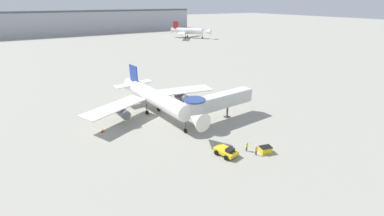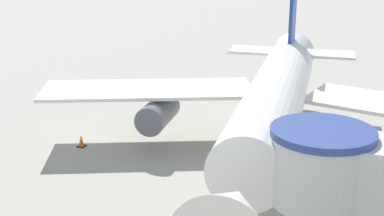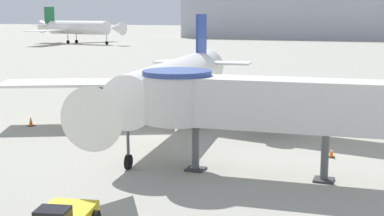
{
  "view_description": "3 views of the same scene",
  "coord_description": "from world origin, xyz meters",
  "px_view_note": "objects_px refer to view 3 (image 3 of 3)",
  "views": [
    {
      "loc": [
        -19.33,
        -46.77,
        23.2
      ],
      "look_at": [
        5.35,
        -5.32,
        3.09
      ],
      "focal_mm": 24.0,
      "sensor_mm": 36.0,
      "label": 1
    },
    {
      "loc": [
        7.03,
        -27.7,
        13.16
      ],
      "look_at": [
        -4.77,
        1.42,
        2.92
      ],
      "focal_mm": 50.0,
      "sensor_mm": 36.0,
      "label": 2
    },
    {
      "loc": [
        16.25,
        -36.77,
        9.21
      ],
      "look_at": [
        4.69,
        -5.91,
        3.43
      ],
      "focal_mm": 50.0,
      "sensor_mm": 36.0,
      "label": 3
    }
  ],
  "objects_px": {
    "jet_bridge": "(260,102)",
    "traffic_cone_port_wing": "(31,121)",
    "background_jet_green_tail": "(77,28)",
    "main_airplane": "(174,83)",
    "traffic_cone_starboard_wing": "(331,152)"
  },
  "relations": [
    {
      "from": "jet_bridge",
      "to": "traffic_cone_port_wing",
      "type": "distance_m",
      "value": 22.59
    },
    {
      "from": "jet_bridge",
      "to": "background_jet_green_tail",
      "type": "xyz_separation_m",
      "value": [
        -88.16,
        119.27,
        0.81
      ]
    },
    {
      "from": "main_airplane",
      "to": "jet_bridge",
      "type": "distance_m",
      "value": 12.68
    },
    {
      "from": "main_airplane",
      "to": "traffic_cone_starboard_wing",
      "type": "xyz_separation_m",
      "value": [
        12.51,
        -3.38,
        -3.59
      ]
    },
    {
      "from": "traffic_cone_port_wing",
      "to": "background_jet_green_tail",
      "type": "height_order",
      "value": "background_jet_green_tail"
    },
    {
      "from": "main_airplane",
      "to": "traffic_cone_port_wing",
      "type": "height_order",
      "value": "main_airplane"
    },
    {
      "from": "jet_bridge",
      "to": "background_jet_green_tail",
      "type": "height_order",
      "value": "background_jet_green_tail"
    },
    {
      "from": "background_jet_green_tail",
      "to": "jet_bridge",
      "type": "bearing_deg",
      "value": -132.36
    },
    {
      "from": "traffic_cone_starboard_wing",
      "to": "traffic_cone_port_wing",
      "type": "bearing_deg",
      "value": 176.76
    },
    {
      "from": "background_jet_green_tail",
      "to": "main_airplane",
      "type": "bearing_deg",
      "value": -133.17
    },
    {
      "from": "jet_bridge",
      "to": "traffic_cone_port_wing",
      "type": "height_order",
      "value": "jet_bridge"
    },
    {
      "from": "main_airplane",
      "to": "jet_bridge",
      "type": "bearing_deg",
      "value": -52.08
    },
    {
      "from": "main_airplane",
      "to": "jet_bridge",
      "type": "xyz_separation_m",
      "value": [
        8.99,
        -8.94,
        0.37
      ]
    },
    {
      "from": "main_airplane",
      "to": "traffic_cone_starboard_wing",
      "type": "height_order",
      "value": "main_airplane"
    },
    {
      "from": "traffic_cone_port_wing",
      "to": "background_jet_green_tail",
      "type": "distance_m",
      "value": 130.87
    }
  ]
}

